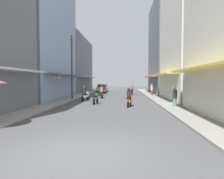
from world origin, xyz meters
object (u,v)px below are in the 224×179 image
motorbike_maroon (102,92)px  pedestrian_far (175,95)px  motorbike_white (85,94)px  motorbike_silver (105,89)px  utility_pole (72,67)px  motorbike_orange (129,98)px  motorbike_black (132,90)px  parked_car (103,88)px  motorbike_green (96,98)px  pedestrian_midway (152,90)px  street_sign_no_entry (59,85)px

motorbike_maroon → pedestrian_far: 10.41m
motorbike_white → motorbike_maroon: size_ratio=0.98×
motorbike_silver → motorbike_maroon: size_ratio=1.00×
motorbike_silver → pedestrian_far: pedestrian_far is taller
utility_pole → pedestrian_far: bearing=-28.7°
motorbike_white → motorbike_orange: (4.50, -4.24, 0.00)m
motorbike_black → pedestrian_far: (2.81, -15.36, 0.26)m
motorbike_black → parked_car: bearing=132.0°
motorbike_green → motorbike_black: (3.82, 13.29, 0.20)m
motorbike_white → pedestrian_midway: size_ratio=1.05×
motorbike_white → motorbike_maroon: (1.32, 3.42, 0.00)m
utility_pole → motorbike_orange: bearing=-39.5°
motorbike_silver → motorbike_green: bearing=-87.5°
motorbike_maroon → parked_car: 13.58m
motorbike_white → street_sign_no_entry: street_sign_no_entry is taller
utility_pole → motorbike_white: bearing=-26.7°
motorbike_black → motorbike_silver: 4.45m
utility_pole → street_sign_no_entry: 4.83m
motorbike_white → motorbike_silver: (0.87, 11.45, 0.00)m
motorbike_green → utility_pole: size_ratio=0.26×
motorbike_green → motorbike_maroon: 5.84m
motorbike_silver → utility_pole: 11.29m
motorbike_white → parked_car: bearing=90.5°
pedestrian_far → motorbike_silver: bearing=114.4°
motorbike_black → utility_pole: 12.54m
motorbike_maroon → street_sign_no_entry: 7.66m
motorbike_silver → street_sign_no_entry: bearing=-99.1°
motorbike_orange → street_sign_no_entry: (-6.05, 0.63, 1.01)m
motorbike_white → utility_pole: (-1.65, 0.83, 2.91)m
motorbike_green → motorbike_maroon: (-0.14, 5.83, 0.20)m
pedestrian_far → street_sign_no_entry: (-9.64, 0.87, 0.75)m
motorbike_silver → parked_car: motorbike_silver is taller
pedestrian_midway → utility_pole: size_ratio=0.24×
motorbike_green → motorbike_orange: size_ratio=1.01×
pedestrian_midway → motorbike_white: bearing=-137.3°
motorbike_orange → pedestrian_midway: 12.00m
pedestrian_midway → pedestrian_far: bearing=-89.0°
motorbike_silver → motorbike_white: bearing=-94.3°
motorbike_silver → pedestrian_far: 17.50m
motorbike_green → motorbike_silver: (-0.59, 13.86, 0.20)m
motorbike_orange → motorbike_maroon: same height
motorbike_black → utility_pole: utility_pole is taller
motorbike_white → street_sign_no_entry: 4.06m
pedestrian_far → pedestrian_midway: size_ratio=1.01×
motorbike_green → motorbike_black: 13.83m
motorbike_orange → pedestrian_far: 3.60m
pedestrian_midway → motorbike_silver: bearing=149.2°
motorbike_black → street_sign_no_entry: size_ratio=0.68×
motorbike_maroon → motorbike_silver: bearing=93.2°
utility_pole → motorbike_black: bearing=55.4°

